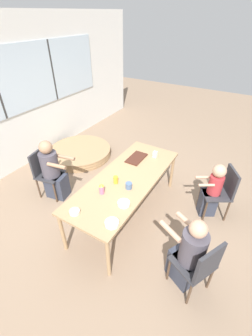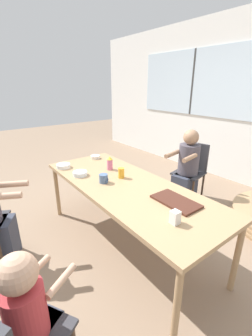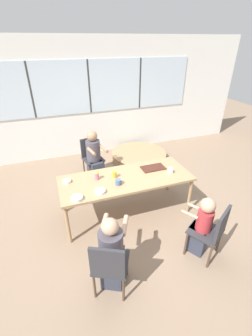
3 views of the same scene
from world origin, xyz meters
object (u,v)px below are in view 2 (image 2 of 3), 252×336
coffee_mug (104,178)px  bowl_white_shallow (63,166)px  person_man_blue_shirt (187,170)px  juice_glass (121,173)px  person_toddler (33,326)px  chair_for_man_blue_shirt (192,166)px  bowl_fruit (95,157)px  milk_carton_small (175,217)px  sippy_cup (110,163)px  bowl_cereal (80,174)px

coffee_mug → bowl_white_shallow: 0.69m
coffee_mug → bowl_white_shallow: (-0.67, -0.16, -0.02)m
person_man_blue_shirt → juice_glass: 1.27m
person_toddler → person_man_blue_shirt: bearing=80.1°
chair_for_man_blue_shirt → bowl_fruit: chair_for_man_blue_shirt is taller
milk_carton_small → sippy_cup: bearing=169.4°
chair_for_man_blue_shirt → bowl_fruit: 1.46m
chair_for_man_blue_shirt → person_man_blue_shirt: (0.03, -0.16, -0.01)m
person_man_blue_shirt → milk_carton_small: (1.01, -1.42, 0.28)m
bowl_white_shallow → person_man_blue_shirt: bearing=69.9°
person_toddler → juice_glass: 1.52m
coffee_mug → juice_glass: juice_glass is taller
person_man_blue_shirt → juice_glass: bearing=82.6°
bowl_cereal → person_man_blue_shirt: bearing=81.1°
coffee_mug → juice_glass: 0.22m
juice_glass → bowl_white_shallow: bearing=-150.3°
coffee_mug → bowl_cereal: bearing=-160.7°
person_man_blue_shirt → bowl_white_shallow: (-0.59, -1.62, 0.25)m
bowl_cereal → bowl_white_shallow: bearing=-171.5°
sippy_cup → bowl_fruit: bearing=171.6°
bowl_cereal → bowl_fruit: bowl_cereal is taller
person_man_blue_shirt → person_toddler: 2.62m
chair_for_man_blue_shirt → bowl_cereal: (-0.21, -1.73, 0.24)m
juice_glass → bowl_fruit: bearing=171.8°
bowl_cereal → sippy_cup: bearing=84.0°
person_man_blue_shirt → milk_carton_small: person_man_blue_shirt is taller
coffee_mug → bowl_cereal: (-0.32, -0.11, -0.02)m
chair_for_man_blue_shirt → milk_carton_small: 1.91m
chair_for_man_blue_shirt → person_man_blue_shirt: bearing=90.0°
person_toddler → sippy_cup: (-1.15, 1.25, 0.35)m
bowl_white_shallow → sippy_cup: bearing=47.5°
bowl_white_shallow → bowl_fruit: 0.50m
sippy_cup → milk_carton_small: size_ratio=1.58×
person_man_blue_shirt → sippy_cup: (-0.21, -1.20, 0.31)m
juice_glass → bowl_cereal: juice_glass is taller
chair_for_man_blue_shirt → juice_glass: size_ratio=7.76×
chair_for_man_blue_shirt → milk_carton_small: chair_for_man_blue_shirt is taller
milk_carton_small → bowl_cereal: milk_carton_small is taller
juice_glass → bowl_fruit: 0.76m
chair_for_man_blue_shirt → person_toddler: person_toddler is taller
chair_for_man_blue_shirt → bowl_white_shallow: chair_for_man_blue_shirt is taller
chair_for_man_blue_shirt → juice_glass: 1.43m
bowl_cereal → bowl_fruit: (-0.43, 0.44, -0.00)m
person_man_blue_shirt → coffee_mug: person_man_blue_shirt is taller
chair_for_man_blue_shirt → sippy_cup: size_ratio=5.33×
person_toddler → juice_glass: person_toddler is taller
bowl_white_shallow → bowl_cereal: 0.35m
person_toddler → bowl_fruit: bearing=109.8°
person_toddler → bowl_fruit: 2.11m
sippy_cup → bowl_white_shallow: 0.58m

